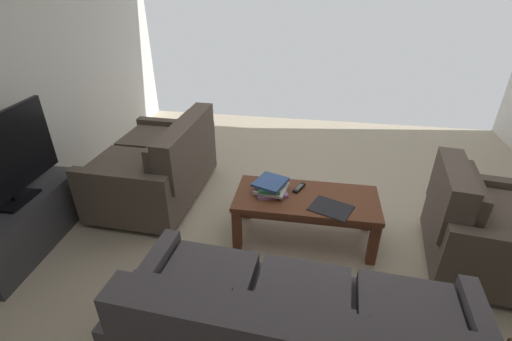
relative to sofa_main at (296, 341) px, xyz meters
The scene contains 10 objects.
ground_plane 1.38m from the sofa_main, 90.79° to the right, with size 5.21×5.59×0.01m, color #B7A88E.
sofa_main is the anchor object (origin of this frame).
loveseat_near 2.25m from the sofa_main, 49.39° to the right, with size 0.95×1.33×0.84m.
coffee_table 1.28m from the sofa_main, 89.67° to the right, with size 1.16×0.53×0.42m.
tv_stand 2.38m from the sofa_main, 19.45° to the right, with size 0.41×1.16×0.46m.
flat_tv 2.42m from the sofa_main, 19.47° to the right, with size 0.21×1.08×0.69m.
armchair_side 1.75m from the sofa_main, 137.99° to the right, with size 0.90×0.98×0.82m.
book_stack 1.34m from the sofa_main, 76.80° to the right, with size 0.31×0.31×0.10m.
tv_remote 1.39m from the sofa_main, 86.87° to the right, with size 0.10×0.16×0.02m.
loose_magazine 1.16m from the sofa_main, 99.23° to the right, with size 0.24×0.31×0.01m, color black.
Camera 1 is at (0.03, 2.54, 2.04)m, focal length 25.32 mm.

